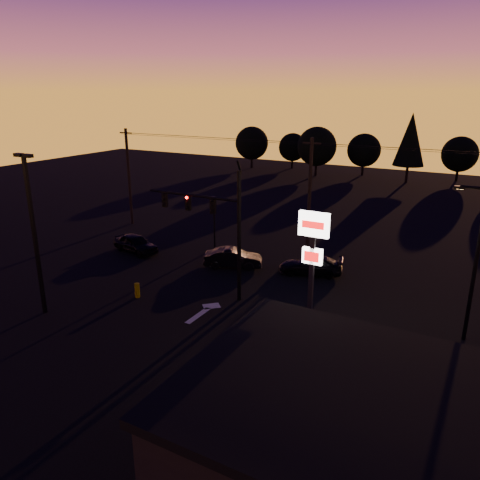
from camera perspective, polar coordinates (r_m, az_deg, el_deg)
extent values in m
plane|color=black|center=(26.74, -7.23, -9.72)|extent=(120.00, 120.00, 0.00)
cube|color=beige|center=(27.19, -5.11, -9.13)|extent=(0.35, 2.20, 0.01)
cube|color=beige|center=(28.23, -3.50, -8.03)|extent=(1.20, 1.20, 0.01)
cylinder|color=black|center=(27.55, -0.11, 0.28)|extent=(0.24, 0.24, 8.00)
cylinder|color=black|center=(26.60, -0.11, 8.95)|extent=(0.14, 0.52, 0.76)
cylinder|color=black|center=(28.67, -5.81, 5.43)|extent=(6.50, 0.16, 0.16)
cube|color=black|center=(27.99, -3.33, 4.14)|extent=(0.32, 0.22, 0.95)
sphere|color=black|center=(27.81, -3.49, 4.79)|extent=(0.18, 0.18, 0.18)
sphere|color=black|center=(27.87, -3.48, 4.19)|extent=(0.18, 0.18, 0.18)
sphere|color=black|center=(27.95, -3.47, 3.59)|extent=(0.18, 0.18, 0.18)
cube|color=black|center=(28.98, -6.35, 4.54)|extent=(0.32, 0.22, 0.95)
sphere|color=#FF0705|center=(28.80, -6.52, 5.16)|extent=(0.18, 0.18, 0.18)
sphere|color=black|center=(28.86, -6.50, 4.58)|extent=(0.18, 0.18, 0.18)
sphere|color=black|center=(28.93, -6.48, 4.00)|extent=(0.18, 0.18, 0.18)
cube|color=black|center=(30.04, -9.16, 4.89)|extent=(0.32, 0.22, 0.95)
sphere|color=black|center=(29.86, -9.34, 5.49)|extent=(0.18, 0.18, 0.18)
sphere|color=black|center=(29.93, -9.32, 4.93)|extent=(0.18, 0.18, 0.18)
sphere|color=black|center=(30.00, -9.29, 4.37)|extent=(0.18, 0.18, 0.18)
cube|color=black|center=(27.92, 0.21, -2.51)|extent=(0.22, 0.18, 0.28)
cylinder|color=black|center=(37.55, -3.14, 1.53)|extent=(0.14, 0.14, 3.60)
cube|color=black|center=(37.02, -3.20, 4.65)|extent=(0.30, 0.20, 0.90)
sphere|color=#FF0705|center=(36.85, -3.30, 5.10)|extent=(0.18, 0.18, 0.18)
sphere|color=black|center=(36.91, -3.30, 4.68)|extent=(0.18, 0.18, 0.18)
sphere|color=black|center=(36.98, -3.29, 4.25)|extent=(0.18, 0.18, 0.18)
cube|color=black|center=(28.15, -23.72, 0.19)|extent=(0.18, 0.18, 9.00)
cube|color=black|center=(27.53, -25.35, 9.36)|extent=(0.55, 0.30, 0.18)
cube|color=black|center=(26.97, -24.46, 9.33)|extent=(0.55, 0.30, 0.18)
cube|color=black|center=(23.52, 8.65, -5.15)|extent=(0.22, 0.22, 6.40)
cube|color=white|center=(22.53, 9.00, 1.90)|extent=(1.50, 0.25, 1.20)
cube|color=red|center=(22.41, 8.87, 1.82)|extent=(1.10, 0.02, 0.35)
cube|color=white|center=(23.02, 8.81, -1.93)|extent=(1.00, 0.22, 0.80)
cube|color=red|center=(22.90, 8.69, -2.03)|extent=(0.75, 0.02, 0.50)
cylinder|color=black|center=(25.77, 26.76, -2.95)|extent=(0.20, 0.20, 8.00)
cylinder|color=black|center=(24.81, 26.62, 5.73)|extent=(1.20, 0.14, 0.14)
cube|color=black|center=(24.85, 25.23, 5.82)|extent=(0.50, 0.22, 0.14)
plane|color=#FFB759|center=(24.86, 25.21, 5.64)|extent=(0.35, 0.35, 0.00)
cylinder|color=black|center=(45.46, -13.38, 7.43)|extent=(0.26, 0.26, 9.00)
cube|color=black|center=(44.94, -13.76, 12.57)|extent=(1.40, 0.10, 0.10)
cylinder|color=black|center=(36.01, 8.45, 5.09)|extent=(0.26, 0.26, 9.00)
cube|color=black|center=(35.35, 8.76, 11.59)|extent=(1.40, 0.10, 0.10)
cylinder|color=black|center=(38.92, -4.33, 12.21)|extent=(18.00, 0.02, 0.02)
cylinder|color=black|center=(39.42, -3.84, 12.37)|extent=(18.00, 0.02, 0.02)
cylinder|color=black|center=(39.92, -3.36, 12.37)|extent=(18.00, 0.02, 0.02)
cylinder|color=black|center=(32.69, 23.47, 9.78)|extent=(18.00, 0.02, 0.02)
cylinder|color=black|center=(33.28, 23.60, 9.97)|extent=(18.00, 0.02, 0.02)
cylinder|color=black|center=(33.88, 23.71, 9.98)|extent=(18.00, 0.02, 0.02)
cube|color=black|center=(15.41, 18.20, -25.12)|extent=(12.00, 8.00, 4.00)
cube|color=black|center=(14.09, 19.06, -18.79)|extent=(12.40, 8.40, 0.30)
cube|color=black|center=(19.62, 8.64, -16.11)|extent=(2.20, 0.05, 1.60)
cube|color=black|center=(19.02, 17.54, -18.05)|extent=(2.20, 0.05, 1.60)
cylinder|color=#A69F02|center=(29.84, -12.42, -6.00)|extent=(0.31, 0.31, 0.93)
cylinder|color=black|center=(78.76, 1.43, 9.38)|extent=(0.36, 0.36, 1.62)
sphere|color=black|center=(78.35, 1.44, 11.73)|extent=(5.36, 5.36, 5.36)
cylinder|color=black|center=(78.92, 6.36, 9.20)|extent=(0.36, 0.36, 1.38)
sphere|color=black|center=(78.56, 6.43, 11.18)|extent=(4.54, 4.54, 4.54)
cylinder|color=black|center=(72.12, 9.22, 8.43)|extent=(0.36, 0.36, 1.75)
sphere|color=black|center=(71.65, 9.36, 11.19)|extent=(5.77, 5.78, 5.78)
cylinder|color=black|center=(74.15, 14.69, 8.24)|extent=(0.36, 0.36, 1.50)
sphere|color=black|center=(73.74, 14.88, 10.53)|extent=(4.95, 4.95, 4.95)
cylinder|color=black|center=(69.74, 19.66, 7.58)|extent=(0.36, 0.36, 2.38)
cone|color=black|center=(69.14, 20.07, 11.45)|extent=(4.18, 4.18, 7.12)
cylinder|color=black|center=(74.00, 24.92, 7.15)|extent=(0.36, 0.36, 1.50)
sphere|color=black|center=(73.60, 25.22, 9.44)|extent=(4.95, 4.95, 4.95)
imported|color=black|center=(38.00, -12.61, -0.41)|extent=(4.40, 2.47, 1.41)
imported|color=black|center=(33.95, -0.84, -2.20)|extent=(4.40, 3.06, 1.38)
imported|color=black|center=(33.05, 8.61, -3.06)|extent=(4.74, 3.02, 1.28)
imported|color=black|center=(21.58, 15.06, -15.20)|extent=(3.75, 5.86, 1.50)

